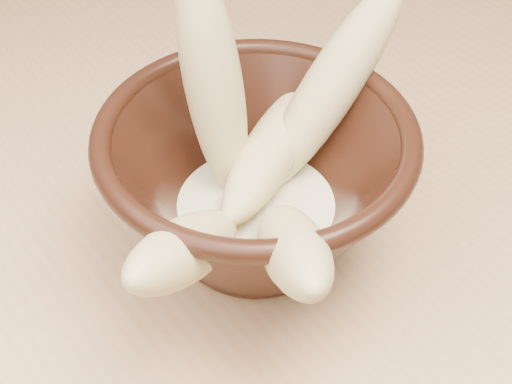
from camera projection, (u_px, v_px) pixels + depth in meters
table at (261, 150)px, 0.71m from camera, size 1.20×0.80×0.75m
bowl at (256, 182)px, 0.47m from camera, size 0.21×0.21×0.11m
milk_puddle at (256, 211)px, 0.49m from camera, size 0.12×0.12×0.02m
banana_upright at (213, 82)px, 0.46m from camera, size 0.04×0.08×0.17m
banana_left at (186, 249)px, 0.41m from camera, size 0.14×0.11×0.11m
banana_right at (331, 86)px, 0.48m from camera, size 0.15×0.05×0.15m
banana_across at (272, 149)px, 0.49m from camera, size 0.15×0.10×0.05m
banana_front at (293, 248)px, 0.41m from camera, size 0.11×0.15×0.12m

